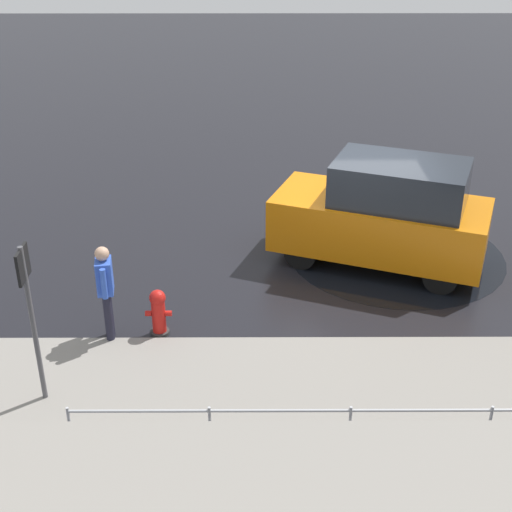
% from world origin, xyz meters
% --- Properties ---
extents(ground_plane, '(60.00, 60.00, 0.00)m').
position_xyz_m(ground_plane, '(0.00, 0.00, 0.00)').
color(ground_plane, black).
extents(kerb_strip, '(24.00, 3.20, 0.04)m').
position_xyz_m(kerb_strip, '(0.00, 4.20, 0.02)').
color(kerb_strip, gray).
rests_on(kerb_strip, ground).
extents(moving_hatchback, '(4.25, 2.99, 2.06)m').
position_xyz_m(moving_hatchback, '(-0.47, 0.02, 1.03)').
color(moving_hatchback, orange).
rests_on(moving_hatchback, ground).
extents(fire_hydrant, '(0.42, 0.31, 0.80)m').
position_xyz_m(fire_hydrant, '(3.47, 2.43, 0.40)').
color(fire_hydrant, red).
rests_on(fire_hydrant, ground).
extents(pedestrian, '(0.29, 0.56, 1.62)m').
position_xyz_m(pedestrian, '(4.24, 2.54, 0.96)').
color(pedestrian, blue).
rests_on(pedestrian, ground).
extents(metal_railing, '(8.27, 0.04, 1.05)m').
position_xyz_m(metal_railing, '(0.01, 5.53, 0.71)').
color(metal_railing, '#B7BABF').
rests_on(metal_railing, ground).
extents(sign_post, '(0.07, 0.44, 2.40)m').
position_xyz_m(sign_post, '(4.89, 4.07, 1.58)').
color(sign_post, '#4C4C51').
rests_on(sign_post, ground).
extents(puddle_patch, '(4.19, 4.19, 0.01)m').
position_xyz_m(puddle_patch, '(-0.82, -0.35, 0.00)').
color(puddle_patch, black).
rests_on(puddle_patch, ground).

